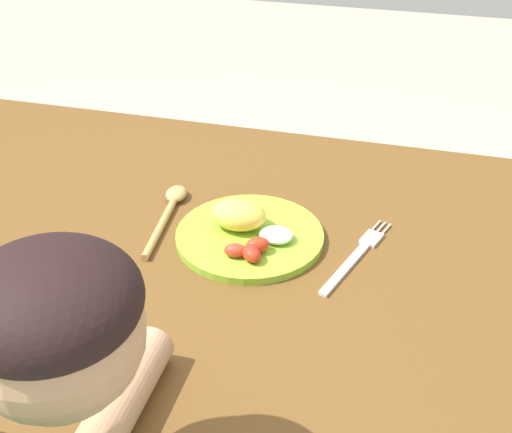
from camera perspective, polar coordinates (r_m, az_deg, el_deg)
dining_table at (r=1.13m, az=-4.95°, el=-6.22°), size 1.42×0.84×0.69m
plate at (r=1.05m, az=-0.72°, el=-1.31°), size 0.24×0.24×0.06m
fork at (r=1.02m, az=8.81°, el=-3.42°), size 0.09×0.22×0.01m
spoon at (r=1.13m, az=-7.61°, el=0.75°), size 0.05×0.22×0.02m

